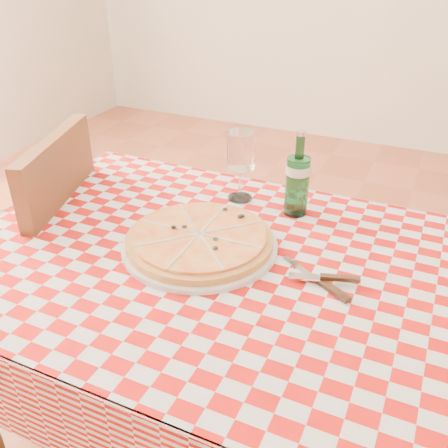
% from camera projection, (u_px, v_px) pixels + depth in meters
% --- Properties ---
extents(dining_table, '(1.20, 0.80, 0.75)m').
position_uv_depth(dining_table, '(221.00, 293.00, 1.22)').
color(dining_table, brown).
rests_on(dining_table, ground).
extents(tablecloth, '(1.30, 0.90, 0.01)m').
position_uv_depth(tablecloth, '(221.00, 261.00, 1.17)').
color(tablecloth, '#9E0D09').
rests_on(tablecloth, dining_table).
extents(chair_far, '(0.53, 0.53, 0.94)m').
position_uv_depth(chair_far, '(41.00, 259.00, 1.56)').
color(chair_far, brown).
rests_on(chair_far, ground).
extents(pizza_plate, '(0.38, 0.38, 0.05)m').
position_uv_depth(pizza_plate, '(200.00, 239.00, 1.20)').
color(pizza_plate, '#C98F43').
rests_on(pizza_plate, tablecloth).
extents(water_bottle, '(0.08, 0.08, 0.23)m').
position_uv_depth(water_bottle, '(298.00, 174.00, 1.31)').
color(water_bottle, '#175F2A').
rests_on(water_bottle, tablecloth).
extents(wine_glass, '(0.09, 0.09, 0.20)m').
position_uv_depth(wine_glass, '(241.00, 166.00, 1.39)').
color(wine_glass, white).
rests_on(wine_glass, tablecloth).
extents(cutlery, '(0.23, 0.19, 0.02)m').
position_uv_depth(cutlery, '(320.00, 278.00, 1.08)').
color(cutlery, silver).
rests_on(cutlery, tablecloth).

